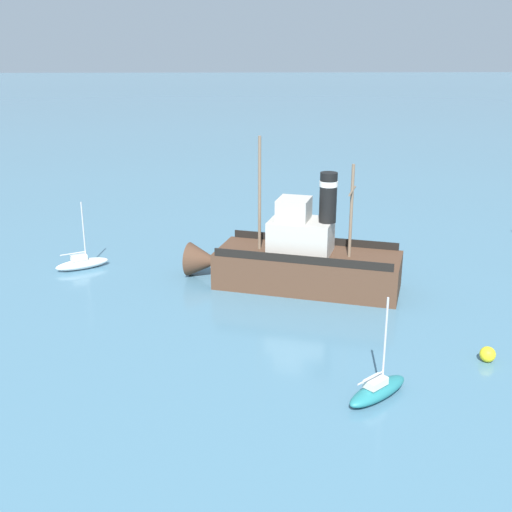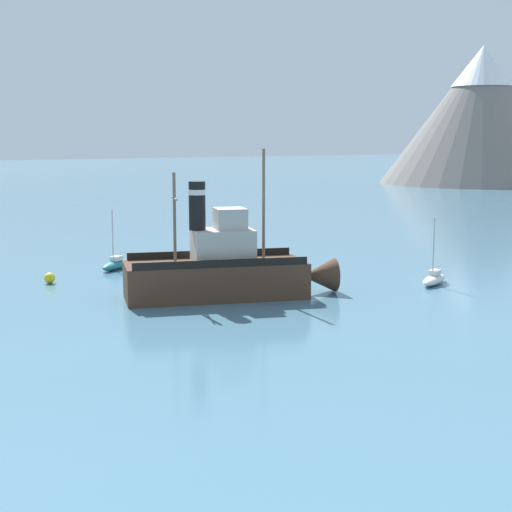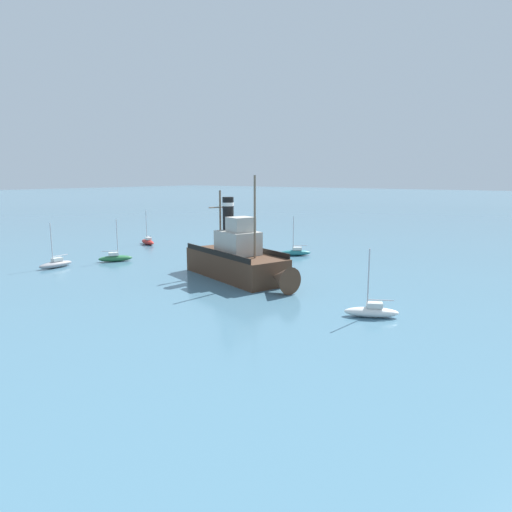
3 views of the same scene
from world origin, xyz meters
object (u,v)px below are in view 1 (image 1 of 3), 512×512
(old_tugboat, at_px, (299,260))
(sailboat_white, at_px, (82,263))
(sailboat_teal, at_px, (378,390))
(mooring_buoy, at_px, (488,354))

(old_tugboat, xyz_separation_m, sailboat_white, (3.93, 15.23, -1.40))
(sailboat_teal, xyz_separation_m, sailboat_white, (18.15, 17.57, 0.00))
(old_tugboat, relative_size, sailboat_teal, 3.01)
(sailboat_teal, relative_size, sailboat_white, 1.00)
(sailboat_teal, relative_size, mooring_buoy, 6.05)
(sailboat_teal, distance_m, mooring_buoy, 7.18)
(old_tugboat, xyz_separation_m, mooring_buoy, (-10.88, -8.71, -1.43))
(sailboat_white, height_order, mooring_buoy, sailboat_white)
(mooring_buoy, bearing_deg, old_tugboat, 38.68)
(sailboat_teal, xyz_separation_m, mooring_buoy, (3.34, -6.36, -0.02))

